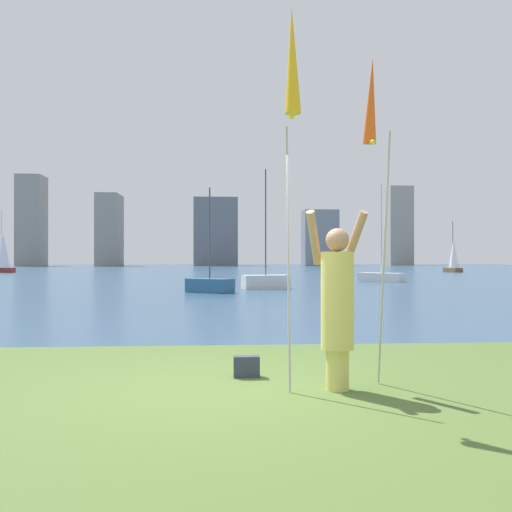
# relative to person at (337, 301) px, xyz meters

# --- Properties ---
(ground) EXTENTS (120.00, 138.00, 0.12)m
(ground) POSITION_rel_person_xyz_m (-1.26, 51.10, -0.99)
(ground) COLOR #4C662D
(person) EXTENTS (0.70, 0.51, 1.90)m
(person) POSITION_rel_person_xyz_m (0.00, 0.00, 0.00)
(person) COLOR #D8CC66
(person) RESTS_ON ground
(kite_flag_left) EXTENTS (0.16, 0.63, 3.94)m
(kite_flag_left) POSITION_rel_person_xyz_m (-0.51, -0.28, 2.34)
(kite_flag_left) COLOR #B2B2B7
(kite_flag_left) RESTS_ON ground
(kite_flag_right) EXTENTS (0.16, 0.89, 3.68)m
(kite_flag_right) POSITION_rel_person_xyz_m (0.51, 0.52, 2.16)
(kite_flag_right) COLOR #B2B2B7
(kite_flag_right) RESTS_ON ground
(bag) EXTENTS (0.30, 0.14, 0.25)m
(bag) POSITION_rel_person_xyz_m (-0.92, 0.70, -0.81)
(bag) COLOR #33384C
(bag) RESTS_ON ground
(sailboat_1) EXTENTS (2.58, 1.49, 5.93)m
(sailboat_1) POSITION_rel_person_xyz_m (-21.60, 49.43, 0.88)
(sailboat_1) COLOR maroon
(sailboat_1) RESTS_ON ground
(sailboat_2) EXTENTS (2.19, 1.31, 5.38)m
(sailboat_2) POSITION_rel_person_xyz_m (0.87, 19.51, -0.59)
(sailboat_2) COLOR silver
(sailboat_2) RESTS_ON ground
(sailboat_3) EXTENTS (2.56, 2.54, 5.76)m
(sailboat_3) POSITION_rel_person_xyz_m (8.32, 26.95, -0.61)
(sailboat_3) COLOR silver
(sailboat_3) RESTS_ON ground
(sailboat_7) EXTENTS (1.36, 2.03, 4.94)m
(sailboat_7) POSITION_rel_person_xyz_m (21.45, 47.67, 0.55)
(sailboat_7) COLOR brown
(sailboat_7) RESTS_ON ground
(sailboat_8) EXTENTS (2.01, 1.77, 4.21)m
(sailboat_8) POSITION_rel_person_xyz_m (-1.59, 16.92, -0.62)
(sailboat_8) COLOR #2D6084
(sailboat_8) RESTS_ON ground
(skyline_tower_0) EXTENTS (4.10, 4.93, 15.32)m
(skyline_tower_0) POSITION_rel_person_xyz_m (-32.85, 92.77, 6.73)
(skyline_tower_0) COLOR gray
(skyline_tower_0) RESTS_ON ground
(skyline_tower_1) EXTENTS (3.66, 7.21, 12.17)m
(skyline_tower_1) POSITION_rel_person_xyz_m (-19.73, 92.35, 5.15)
(skyline_tower_1) COLOR gray
(skyline_tower_1) RESTS_ON ground
(skyline_tower_2) EXTENTS (7.66, 6.51, 11.97)m
(skyline_tower_2) POSITION_rel_person_xyz_m (-1.69, 95.87, 5.05)
(skyline_tower_2) COLOR slate
(skyline_tower_2) RESTS_ON ground
(skyline_tower_3) EXTENTS (5.88, 4.98, 9.64)m
(skyline_tower_3) POSITION_rel_person_xyz_m (16.43, 92.29, 3.89)
(skyline_tower_3) COLOR gray
(skyline_tower_3) RESTS_ON ground
(skyline_tower_4) EXTENTS (4.38, 3.59, 14.65)m
(skyline_tower_4) POSITION_rel_person_xyz_m (32.39, 97.96, 6.39)
(skyline_tower_4) COLOR gray
(skyline_tower_4) RESTS_ON ground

